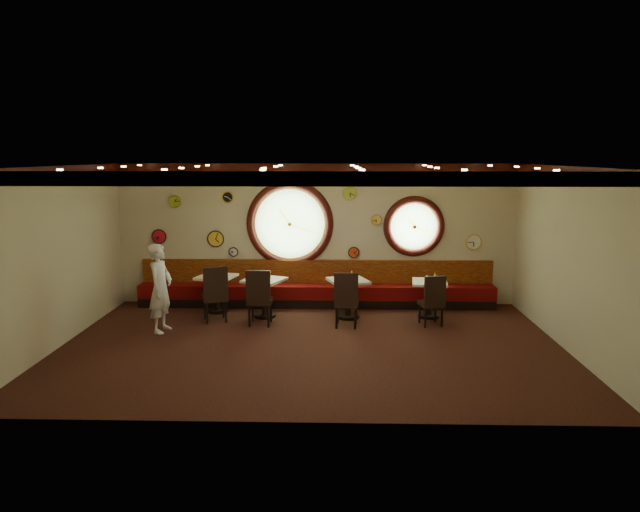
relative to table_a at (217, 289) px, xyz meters
The scene contains 49 objects.
floor 3.11m from the table_a, 45.47° to the right, with size 9.00×6.00×0.00m, color black.
ceiling 4.08m from the table_a, 45.47° to the right, with size 9.00×6.00×0.02m, color #B48D32.
wall_back 2.54m from the table_a, 20.80° to the left, with size 9.00×0.02×3.20m, color beige.
wall_front 5.72m from the table_a, 67.49° to the right, with size 9.00×0.02×3.20m, color beige.
wall_left 3.39m from the table_a, 137.11° to the right, with size 0.02×6.00×3.20m, color beige.
wall_right 7.08m from the table_a, 18.18° to the right, with size 0.02×6.00×3.20m, color beige.
molding_back 3.46m from the table_a, 19.62° to the left, with size 9.00×0.10×0.18m, color #350C09.
molding_front 6.14m from the table_a, 67.29° to the right, with size 9.00×0.10×0.18m, color #350C09.
molding_left 4.10m from the table_a, 136.50° to the right, with size 0.10×6.00×0.18m, color #350C09.
molding_right 7.42m from the table_a, 18.31° to the right, with size 0.10×6.00×0.18m, color #350C09.
banquette_base 2.25m from the table_a, 14.01° to the left, with size 8.00×0.55×0.20m, color black.
banquette_seat 2.22m from the table_a, 14.01° to the left, with size 8.00×0.55×0.30m, color #5A0709.
banquette_back 2.29m from the table_a, 19.38° to the left, with size 8.00×0.10×0.55m, color #610B07.
porthole_left_glass 2.20m from the table_a, 27.64° to the left, with size 1.66×1.66×0.02m, color #92CB7A.
porthole_left_frame 2.20m from the table_a, 27.20° to the left, with size 1.98×1.98×0.18m, color #350C09.
porthole_left_ring 2.19m from the table_a, 26.32° to the left, with size 1.61×1.61×0.03m, color gold.
porthole_right_glass 4.61m from the table_a, 10.56° to the left, with size 1.10×1.10×0.02m, color #92CB7A.
porthole_right_frame 4.61m from the table_a, 10.37° to the left, with size 1.38×1.38×0.18m, color #350C09.
porthole_right_ring 4.60m from the table_a, ahead, with size 1.09×1.09×0.03m, color gold.
wall_clock_0 2.09m from the table_a, 79.16° to the left, with size 0.24×0.24×0.03m, color black.
wall_clock_1 1.07m from the table_a, 72.23° to the left, with size 0.20×0.20×0.03m, color silver.
wall_clock_2 3.63m from the table_a, 14.99° to the left, with size 0.30×0.30×0.03m, color #98BD3B.
wall_clock_3 1.27m from the table_a, 101.04° to the left, with size 0.36×0.36×0.03m, color yellow.
wall_clock_4 1.95m from the table_a, 151.87° to the left, with size 0.32×0.32×0.03m, color red.
wall_clock_5 2.26m from the table_a, 143.57° to the left, with size 0.26×0.26×0.03m, color #94AC22.
wall_clock_6 3.86m from the table_a, 12.51° to the left, with size 0.22×0.22×0.03m, color #E2BB4B.
wall_clock_7 3.17m from the table_a, 14.51° to the left, with size 0.24×0.24×0.03m, color red.
wall_clock_8 5.83m from the table_a, ahead, with size 0.34×0.34×0.03m, color white.
table_a is the anchor object (origin of this frame).
table_b 1.14m from the table_a, 18.24° to the right, with size 0.99×0.99×0.82m.
table_c 2.87m from the table_a, ahead, with size 0.95×0.95×0.83m.
table_d 4.57m from the table_a, ahead, with size 0.79×0.79×0.78m.
chair_a 0.81m from the table_a, 80.10° to the right, with size 0.62×0.62×0.73m.
chair_b 1.48m from the table_a, 43.59° to the right, with size 0.50×0.50×0.72m.
chair_c 3.00m from the table_a, 21.14° to the right, with size 0.50×0.50×0.70m.
chair_d 4.62m from the table_a, 11.77° to the right, with size 0.52×0.52×0.65m.
condiment_a_salt 0.38m from the table_a, behind, with size 0.04×0.04×0.11m, color silver.
condiment_b_salt 1.06m from the table_a, 14.26° to the right, with size 0.04×0.04×0.11m, color #BABABF.
condiment_c_salt 2.75m from the table_a, ahead, with size 0.04×0.04×0.10m, color silver.
condiment_d_salt 4.53m from the table_a, ahead, with size 0.04×0.04×0.11m, color silver.
condiment_a_pepper 0.35m from the table_a, 17.01° to the left, with size 0.04×0.04×0.10m, color silver.
condiment_b_pepper 1.27m from the table_a, 19.85° to the right, with size 0.04×0.04×0.11m, color silver.
condiment_c_pepper 2.94m from the table_a, ahead, with size 0.04×0.04×0.10m, color silver.
condiment_d_pepper 4.65m from the table_a, ahead, with size 0.04×0.04×0.11m, color #BCBCC0.
condiment_a_bottle 0.42m from the table_a, 62.89° to the left, with size 0.06×0.06×0.18m, color gold.
condiment_b_bottle 1.30m from the table_a, 14.43° to the right, with size 0.04×0.04×0.14m, color gold.
condiment_c_bottle 2.98m from the table_a, ahead, with size 0.05×0.05×0.18m, color yellow.
condiment_d_bottle 4.70m from the table_a, ahead, with size 0.05×0.05×0.15m, color gold.
waiter 1.66m from the table_a, 119.00° to the right, with size 0.63×0.41×1.72m, color white.
Camera 1 is at (0.42, -9.83, 3.40)m, focal length 32.00 mm.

